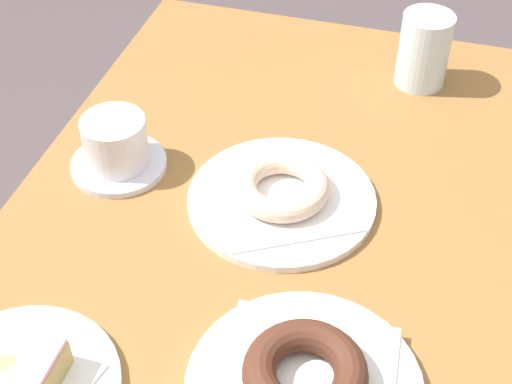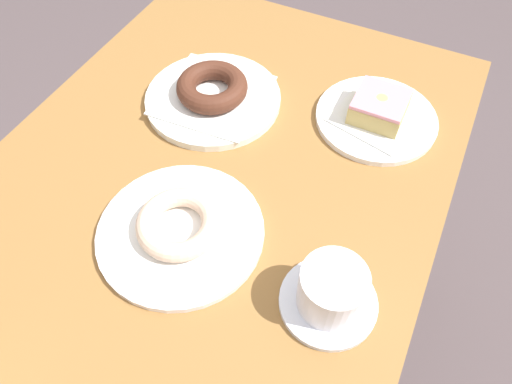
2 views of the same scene
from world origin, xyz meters
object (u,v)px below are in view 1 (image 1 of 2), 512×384
plate_sugar_ring (282,200)px  donut_sugar_ring (282,187)px  coffee_cup (116,146)px  water_glass (424,50)px  donut_glazed_square (11,374)px  donut_chocolate_ring (305,373)px

plate_sugar_ring → donut_sugar_ring: (0.00, 0.00, 0.02)m
coffee_cup → water_glass: bearing=130.9°
donut_glazed_square → water_glass: 0.74m
water_glass → coffee_cup: size_ratio=0.88×
donut_chocolate_ring → coffee_cup: 0.42m
donut_chocolate_ring → donut_sugar_ring: bearing=-160.7°
donut_glazed_square → coffee_cup: coffee_cup is taller
water_glass → plate_sugar_ring: bearing=-22.7°
plate_sugar_ring → donut_sugar_ring: donut_sugar_ring is taller
donut_sugar_ring → plate_sugar_ring: bearing=0.0°
donut_sugar_ring → water_glass: bearing=157.3°
donut_glazed_square → plate_sugar_ring: 0.39m
water_glass → donut_chocolate_ring: bearing=-4.2°
water_glass → donut_glazed_square: bearing=-25.6°
donut_sugar_ring → donut_glazed_square: bearing=-28.2°
donut_sugar_ring → donut_chocolate_ring: bearing=19.3°
plate_sugar_ring → donut_glazed_square: bearing=-28.2°
water_glass → coffee_cup: water_glass is taller
plate_sugar_ring → coffee_cup: (-0.01, -0.23, 0.03)m
donut_chocolate_ring → coffee_cup: bearing=-130.2°
donut_chocolate_ring → coffee_cup: coffee_cup is taller
donut_chocolate_ring → donut_glazed_square: 0.29m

